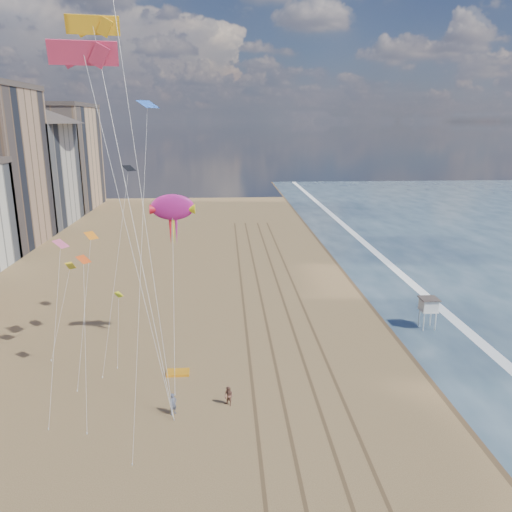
# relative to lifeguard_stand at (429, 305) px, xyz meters

# --- Properties ---
(wet_sand) EXTENTS (260.00, 260.00, 0.00)m
(wet_sand) POSITION_rel_lifeguard_stand_xyz_m (0.01, 11.12, -2.76)
(wet_sand) COLOR #42301E
(wet_sand) RESTS_ON ground
(foam) EXTENTS (260.00, 260.00, 0.00)m
(foam) POSITION_rel_lifeguard_stand_xyz_m (4.21, 11.12, -2.75)
(foam) COLOR white
(foam) RESTS_ON ground
(tracks) EXTENTS (7.68, 120.00, 0.01)m
(tracks) POSITION_rel_lifeguard_stand_xyz_m (-16.44, 1.12, -2.75)
(tracks) COLOR brown
(tracks) RESTS_ON ground
(lifeguard_stand) EXTENTS (1.98, 1.98, 3.58)m
(lifeguard_stand) POSITION_rel_lifeguard_stand_xyz_m (0.00, 0.00, 0.00)
(lifeguard_stand) COLOR white
(lifeguard_stand) RESTS_ON ground
(grounded_kite) EXTENTS (2.10, 1.36, 0.24)m
(grounded_kite) POSITION_rel_lifeguard_stand_xyz_m (-26.88, -8.76, -2.64)
(grounded_kite) COLOR orange
(grounded_kite) RESTS_ON ground
(show_kite) EXTENTS (4.30, 4.95, 17.20)m
(show_kite) POSITION_rel_lifeguard_stand_xyz_m (-27.27, -3.60, 11.79)
(show_kite) COLOR #A71976
(show_kite) RESTS_ON ground
(kite_flyer_a) EXTENTS (0.76, 0.75, 1.78)m
(kite_flyer_a) POSITION_rel_lifeguard_stand_xyz_m (-26.66, -15.31, -1.87)
(kite_flyer_a) COLOR #53586B
(kite_flyer_a) RESTS_ON ground
(kite_flyer_b) EXTENTS (1.03, 1.00, 1.67)m
(kite_flyer_b) POSITION_rel_lifeguard_stand_xyz_m (-22.28, -14.35, -1.92)
(kite_flyer_b) COLOR brown
(kite_flyer_b) RESTS_ON ground
(small_kites) EXTENTS (12.09, 13.30, 20.23)m
(small_kites) POSITION_rel_lifeguard_stand_xyz_m (-33.57, -3.92, 11.68)
(small_kites) COLOR blue
(small_kites) RESTS_ON ground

